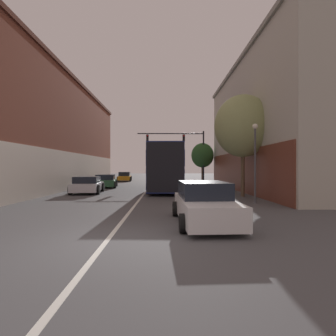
{
  "coord_description": "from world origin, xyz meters",
  "views": [
    {
      "loc": [
        1.49,
        -6.51,
        1.89
      ],
      "look_at": [
        1.76,
        13.82,
        1.87
      ],
      "focal_mm": 28.0,
      "sensor_mm": 36.0,
      "label": 1
    }
  ],
  "objects": [
    {
      "name": "ground_plane",
      "position": [
        0.0,
        0.0,
        0.0
      ],
      "size": [
        160.0,
        160.0,
        0.0
      ],
      "primitive_type": "plane",
      "color": "#4C4C4F"
    },
    {
      "name": "lane_center_line",
      "position": [
        0.0,
        14.18,
        0.0
      ],
      "size": [
        0.14,
        40.35,
        0.01
      ],
      "color": "silver",
      "rests_on": "ground_plane"
    },
    {
      "name": "building_left_brick",
      "position": [
        -9.79,
        17.99,
        5.1
      ],
      "size": [
        6.91,
        28.5,
        9.98
      ],
      "color": "brown",
      "rests_on": "ground_plane"
    },
    {
      "name": "building_right_storefront",
      "position": [
        11.87,
        15.12,
        5.41
      ],
      "size": [
        9.16,
        20.13,
        10.59
      ],
      "color": "#B7B2A3",
      "rests_on": "ground_plane"
    },
    {
      "name": "bus",
      "position": [
        1.74,
        15.62,
        2.03
      ],
      "size": [
        3.15,
        10.79,
        3.62
      ],
      "rotation": [
        0.0,
        0.0,
        1.53
      ],
      "color": "navy",
      "rests_on": "ground_plane"
    },
    {
      "name": "hatchback_foreground",
      "position": [
        2.86,
        2.48,
        0.66
      ],
      "size": [
        2.12,
        4.39,
        1.4
      ],
      "rotation": [
        0.0,
        0.0,
        1.61
      ],
      "color": "silver",
      "rests_on": "ground_plane"
    },
    {
      "name": "parked_car_left_near",
      "position": [
        -4.25,
        13.02,
        0.61
      ],
      "size": [
        2.38,
        4.0,
        1.24
      ],
      "rotation": [
        0.0,
        0.0,
        1.66
      ],
      "color": "silver",
      "rests_on": "ground_plane"
    },
    {
      "name": "parked_car_left_mid",
      "position": [
        -4.15,
        30.43,
        0.62
      ],
      "size": [
        2.13,
        4.05,
        1.29
      ],
      "rotation": [
        0.0,
        0.0,
        1.65
      ],
      "color": "orange",
      "rests_on": "ground_plane"
    },
    {
      "name": "parked_car_left_far",
      "position": [
        -4.17,
        18.69,
        0.6
      ],
      "size": [
        2.47,
        4.31,
        1.24
      ],
      "rotation": [
        0.0,
        0.0,
        1.69
      ],
      "color": "#285633",
      "rests_on": "ground_plane"
    },
    {
      "name": "traffic_signal_gantry",
      "position": [
        3.74,
        24.34,
        4.51
      ],
      "size": [
        7.89,
        0.36,
        6.22
      ],
      "color": "black",
      "rests_on": "ground_plane"
    },
    {
      "name": "street_lamp",
      "position": [
        6.29,
        7.26,
        2.29
      ],
      "size": [
        0.29,
        0.29,
        4.22
      ],
      "color": "#47474C",
      "rests_on": "ground_plane"
    },
    {
      "name": "street_tree_near",
      "position": [
        6.64,
        10.62,
        4.62
      ],
      "size": [
        3.71,
        3.34,
        6.68
      ],
      "color": "brown",
      "rests_on": "ground_plane"
    },
    {
      "name": "street_tree_far",
      "position": [
        6.07,
        24.96,
        3.37
      ],
      "size": [
        2.69,
        2.42,
        4.87
      ],
      "color": "brown",
      "rests_on": "ground_plane"
    }
  ]
}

